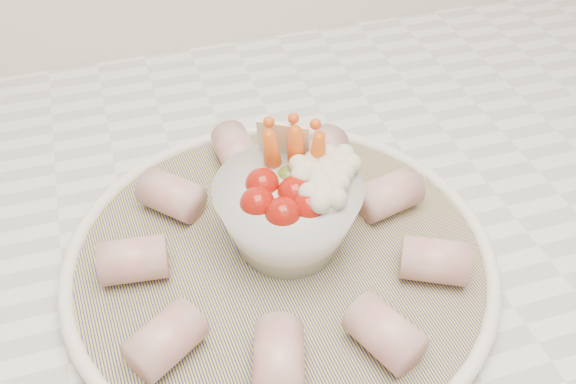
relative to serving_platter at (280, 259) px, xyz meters
name	(u,v)px	position (x,y,z in m)	size (l,w,h in m)	color
serving_platter	(280,259)	(0.00, 0.00, 0.00)	(0.38, 0.38, 0.02)	navy
veggie_bowl	(291,208)	(0.01, 0.01, 0.04)	(0.12, 0.12, 0.10)	silver
cured_meat_rolls	(280,241)	(0.00, 0.00, 0.02)	(0.28, 0.29, 0.04)	#B35257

